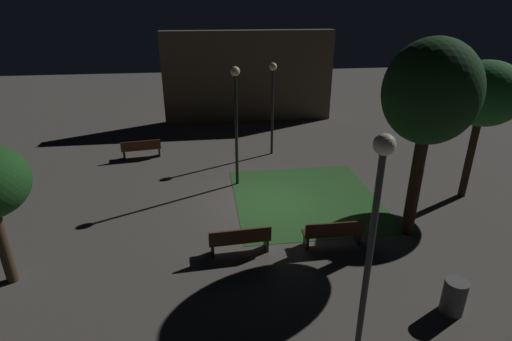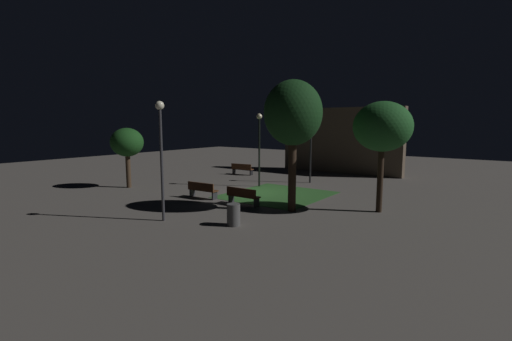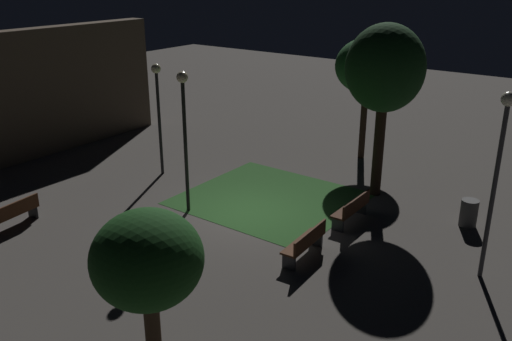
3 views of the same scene
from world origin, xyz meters
name	(u,v)px [view 1 (image 1 of 3)]	position (x,y,z in m)	size (l,w,h in m)	color
ground_plane	(269,202)	(0.00, 0.00, 0.00)	(60.00, 60.00, 0.00)	#56514C
grass_lawn	(306,198)	(1.40, 0.08, 0.01)	(5.30, 5.75, 0.01)	#2D6028
bench_path_side	(240,239)	(-1.40, -3.11, 0.48)	(1.82, 0.58, 0.88)	#512D19
bench_by_lamp	(333,232)	(1.41, -3.11, 0.48)	(1.80, 0.50, 0.88)	#422314
bench_corner	(141,148)	(-5.23, 5.23, 0.48)	(1.85, 0.71, 0.88)	#512D19
tree_back_right	(431,94)	(4.01, -2.71, 4.47)	(2.65, 2.65, 6.01)	#2D2116
tree_near_wall	(484,94)	(7.35, -0.50, 3.88)	(2.60, 2.60, 5.05)	#2D2116
lamp_post_plaza_west	(273,93)	(0.95, 4.96, 2.96)	(0.36, 0.36, 4.33)	black
lamp_post_plaza_east	(236,107)	(-1.03, 1.72, 3.17)	(0.36, 0.36, 4.68)	black
lamp_post_path_center	(374,225)	(0.51, -7.35, 3.33)	(0.36, 0.36, 4.96)	#333338
trash_bin	(454,297)	(3.35, -6.17, 0.44)	(0.54, 0.54, 0.88)	#4C4C4C
building_wall_backdrop	(249,77)	(0.55, 10.93, 2.66)	(10.09, 0.80, 5.32)	brown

